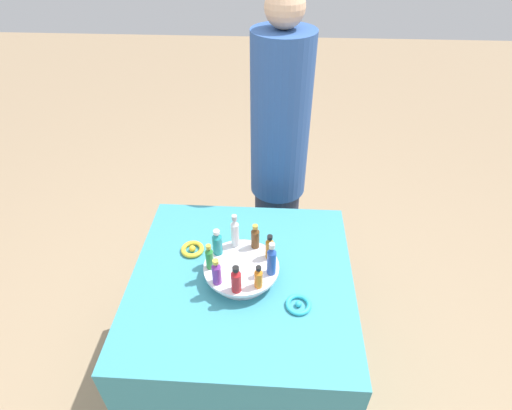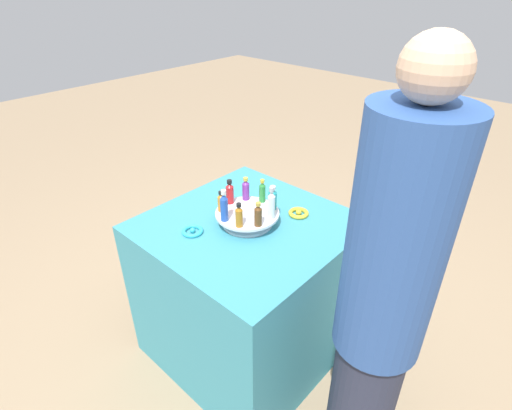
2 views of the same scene
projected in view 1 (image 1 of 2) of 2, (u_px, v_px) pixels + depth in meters
name	position (u px, v px, depth m)	size (l,w,h in m)	color
ground_plane	(245.00, 381.00, 2.03)	(12.00, 12.00, 0.00)	#997F60
party_table	(244.00, 336.00, 1.79)	(0.85, 0.85, 0.80)	teal
display_stand	(242.00, 270.00, 1.52)	(0.29, 0.29, 0.06)	silver
bottle_orange	(258.00, 277.00, 1.40)	(0.03, 0.03, 0.10)	orange
bottle_blue	(272.00, 260.00, 1.43)	(0.03, 0.03, 0.15)	#234CAD
bottle_amber	(270.00, 248.00, 1.50)	(0.03, 0.03, 0.11)	#AD6B19
bottle_brown	(255.00, 237.00, 1.55)	(0.03, 0.03, 0.11)	brown
bottle_clear	(235.00, 232.00, 1.54)	(0.03, 0.03, 0.15)	silver
bottle_teal	(217.00, 243.00, 1.52)	(0.04, 0.04, 0.11)	teal
bottle_green	(210.00, 257.00, 1.46)	(0.03, 0.03, 0.11)	#288438
bottle_purple	(217.00, 272.00, 1.41)	(0.03, 0.03, 0.11)	#702D93
bottle_red	(236.00, 280.00, 1.38)	(0.04, 0.04, 0.12)	#B21E23
ribbon_bow_gold	(192.00, 249.00, 1.64)	(0.10, 0.10, 0.03)	gold
ribbon_bow_teal	(298.00, 304.00, 1.42)	(0.09, 0.09, 0.02)	#2DB7CC
person_figure	(278.00, 165.00, 2.06)	(0.29, 0.29, 1.68)	#282D42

